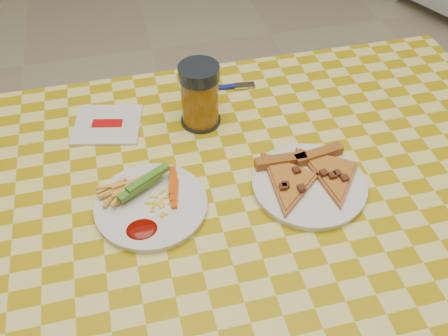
{
  "coord_description": "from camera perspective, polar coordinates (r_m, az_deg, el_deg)",
  "views": [
    {
      "loc": [
        -0.18,
        -0.59,
        1.45
      ],
      "look_at": [
        -0.02,
        0.06,
        0.78
      ],
      "focal_mm": 40.0,
      "sensor_mm": 36.0,
      "label": 1
    }
  ],
  "objects": [
    {
      "name": "napkin",
      "position": [
        1.1,
        -13.17,
        4.86
      ],
      "size": [
        0.16,
        0.16,
        0.01
      ],
      "rotation": [
        0.0,
        0.0,
        -0.22
      ],
      "color": "silver",
      "rests_on": "table"
    },
    {
      "name": "table",
      "position": [
        0.99,
        1.86,
        -6.21
      ],
      "size": [
        1.28,
        0.88,
        0.76
      ],
      "color": "silver",
      "rests_on": "ground"
    },
    {
      "name": "plate_left",
      "position": [
        0.92,
        -8.31,
        -4.36
      ],
      "size": [
        0.22,
        0.22,
        0.01
      ],
      "primitive_type": "cylinder",
      "rotation": [
        0.0,
        0.0,
        0.09
      ],
      "color": "white",
      "rests_on": "table"
    },
    {
      "name": "pizza_slices",
      "position": [
        0.95,
        9.62,
        -0.72
      ],
      "size": [
        0.23,
        0.21,
        0.02
      ],
      "color": "#B67038",
      "rests_on": "plate_right"
    },
    {
      "name": "fork",
      "position": [
        1.18,
        -0.12,
        9.22
      ],
      "size": [
        0.16,
        0.03,
        0.01
      ],
      "rotation": [
        0.0,
        0.0,
        -0.1
      ],
      "color": "navy",
      "rests_on": "table"
    },
    {
      "name": "drink_glass",
      "position": [
        1.04,
        -2.78,
        8.25
      ],
      "size": [
        0.09,
        0.09,
        0.14
      ],
      "color": "black",
      "rests_on": "table"
    },
    {
      "name": "plate_right",
      "position": [
        0.95,
        9.69,
        -1.98
      ],
      "size": [
        0.27,
        0.27,
        0.01
      ],
      "primitive_type": "cylinder",
      "rotation": [
        0.0,
        0.0,
        -0.37
      ],
      "color": "white",
      "rests_on": "table"
    },
    {
      "name": "fries_veggies",
      "position": [
        0.91,
        -9.07,
        -3.1
      ],
      "size": [
        0.17,
        0.15,
        0.04
      ],
      "color": "gold",
      "rests_on": "plate_left"
    }
  ]
}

